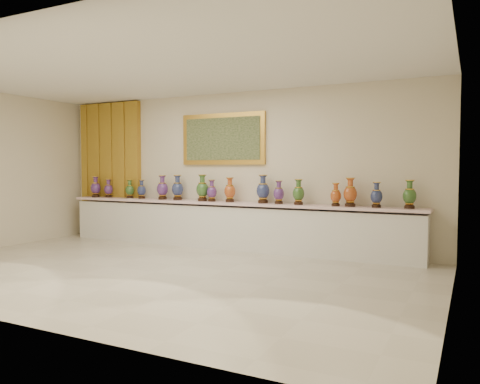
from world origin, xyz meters
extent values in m
plane|color=beige|center=(0.00, 0.00, 0.00)|extent=(8.00, 8.00, 0.00)
plane|color=beige|center=(0.00, 2.50, 1.50)|extent=(8.00, 0.00, 8.00)
plane|color=beige|center=(4.00, 0.00, 1.50)|extent=(0.00, 5.00, 5.00)
plane|color=white|center=(0.00, 0.00, 3.00)|extent=(8.00, 8.00, 0.00)
cube|color=gold|center=(-3.03, 2.44, 1.50)|extent=(1.64, 0.14, 2.95)
cube|color=gold|center=(-0.19, 2.46, 2.11)|extent=(1.80, 0.06, 1.00)
cube|color=#1F361B|center=(-0.19, 2.42, 2.11)|extent=(1.62, 0.02, 0.82)
cube|color=white|center=(0.00, 2.27, 0.41)|extent=(7.20, 0.42, 0.81)
cube|color=beige|center=(0.00, 2.25, 0.88)|extent=(7.28, 0.48, 0.05)
cylinder|color=black|center=(-3.27, 2.22, 0.92)|extent=(0.16, 0.16, 0.05)
cone|color=gold|center=(-3.27, 2.22, 0.97)|extent=(0.14, 0.14, 0.03)
ellipsoid|color=#2C104D|center=(-3.27, 2.22, 1.10)|extent=(0.28, 0.28, 0.27)
cylinder|color=gold|center=(-3.27, 2.22, 1.21)|extent=(0.15, 0.15, 0.01)
cylinder|color=#2C104D|center=(-3.27, 2.22, 1.27)|extent=(0.09, 0.09, 0.10)
cone|color=#2C104D|center=(-3.27, 2.22, 1.34)|extent=(0.15, 0.15, 0.04)
cylinder|color=gold|center=(-3.27, 2.22, 1.36)|extent=(0.15, 0.15, 0.01)
cylinder|color=black|center=(-2.96, 2.29, 0.92)|extent=(0.14, 0.14, 0.04)
cone|color=gold|center=(-2.96, 2.29, 0.96)|extent=(0.12, 0.12, 0.03)
ellipsoid|color=#2C104D|center=(-2.96, 2.29, 1.07)|extent=(0.24, 0.24, 0.23)
cylinder|color=gold|center=(-2.96, 2.29, 1.17)|extent=(0.13, 0.13, 0.01)
cylinder|color=#2C104D|center=(-2.96, 2.29, 1.22)|extent=(0.07, 0.07, 0.08)
cone|color=#2C104D|center=(-2.96, 2.29, 1.28)|extent=(0.13, 0.13, 0.03)
cylinder|color=gold|center=(-2.96, 2.29, 1.30)|extent=(0.13, 0.13, 0.01)
cylinder|color=black|center=(-2.35, 2.26, 0.92)|extent=(0.14, 0.14, 0.04)
cone|color=gold|center=(-2.35, 2.26, 0.96)|extent=(0.12, 0.12, 0.03)
ellipsoid|color=black|center=(-2.35, 2.26, 1.07)|extent=(0.20, 0.20, 0.23)
cylinder|color=gold|center=(-2.35, 2.26, 1.17)|extent=(0.13, 0.13, 0.01)
cylinder|color=black|center=(-2.35, 2.26, 1.22)|extent=(0.07, 0.07, 0.08)
cone|color=black|center=(-2.35, 2.26, 1.28)|extent=(0.13, 0.13, 0.03)
cylinder|color=gold|center=(-2.35, 2.26, 1.29)|extent=(0.13, 0.13, 0.01)
cylinder|color=black|center=(-2.05, 2.29, 0.92)|extent=(0.14, 0.14, 0.04)
cone|color=gold|center=(-2.05, 2.29, 0.96)|extent=(0.12, 0.12, 0.03)
ellipsoid|color=#101945|center=(-2.05, 2.29, 1.07)|extent=(0.19, 0.19, 0.23)
cylinder|color=gold|center=(-2.05, 2.29, 1.17)|extent=(0.13, 0.13, 0.01)
cylinder|color=#101945|center=(-2.05, 2.29, 1.22)|extent=(0.07, 0.07, 0.08)
cone|color=#101945|center=(-2.05, 2.29, 1.28)|extent=(0.13, 0.13, 0.03)
cylinder|color=gold|center=(-2.05, 2.29, 1.29)|extent=(0.13, 0.13, 0.01)
cylinder|color=black|center=(-1.49, 2.25, 0.92)|extent=(0.17, 0.17, 0.05)
cone|color=gold|center=(-1.49, 2.25, 0.98)|extent=(0.15, 0.15, 0.03)
ellipsoid|color=#2C104D|center=(-1.49, 2.25, 1.11)|extent=(0.30, 0.30, 0.29)
cylinder|color=gold|center=(-1.49, 2.25, 1.24)|extent=(0.16, 0.16, 0.01)
cylinder|color=#2C104D|center=(-1.49, 2.25, 1.30)|extent=(0.09, 0.09, 0.10)
cone|color=#2C104D|center=(-1.49, 2.25, 1.37)|extent=(0.16, 0.16, 0.04)
cylinder|color=gold|center=(-1.49, 2.25, 1.39)|extent=(0.16, 0.16, 0.01)
cylinder|color=black|center=(-1.14, 2.29, 0.92)|extent=(0.18, 0.18, 0.05)
cone|color=gold|center=(-1.14, 2.29, 0.98)|extent=(0.16, 0.16, 0.03)
ellipsoid|color=#101945|center=(-1.14, 2.29, 1.12)|extent=(0.24, 0.24, 0.29)
cylinder|color=gold|center=(-1.14, 2.29, 1.24)|extent=(0.16, 0.16, 0.01)
cylinder|color=#101945|center=(-1.14, 2.29, 1.31)|extent=(0.09, 0.09, 0.11)
cone|color=#101945|center=(-1.14, 2.29, 1.38)|extent=(0.16, 0.16, 0.04)
cylinder|color=gold|center=(-1.14, 2.29, 1.40)|extent=(0.16, 0.16, 0.01)
cylinder|color=black|center=(-0.53, 2.24, 0.93)|extent=(0.18, 0.18, 0.05)
cone|color=gold|center=(-0.53, 2.24, 0.98)|extent=(0.16, 0.16, 0.03)
ellipsoid|color=black|center=(-0.53, 2.24, 1.12)|extent=(0.30, 0.30, 0.30)
cylinder|color=gold|center=(-0.53, 2.24, 1.25)|extent=(0.16, 0.16, 0.01)
cylinder|color=black|center=(-0.53, 2.24, 1.32)|extent=(0.10, 0.10, 0.11)
cone|color=black|center=(-0.53, 2.24, 1.39)|extent=(0.16, 0.16, 0.04)
cylinder|color=gold|center=(-0.53, 2.24, 1.41)|extent=(0.17, 0.17, 0.01)
cylinder|color=black|center=(-0.31, 2.22, 0.92)|extent=(0.15, 0.15, 0.04)
cone|color=gold|center=(-0.31, 2.22, 0.97)|extent=(0.13, 0.13, 0.03)
ellipsoid|color=#2C104D|center=(-0.31, 2.22, 1.08)|extent=(0.23, 0.23, 0.24)
cylinder|color=gold|center=(-0.31, 2.22, 1.18)|extent=(0.13, 0.13, 0.01)
cylinder|color=#2C104D|center=(-0.31, 2.22, 1.24)|extent=(0.08, 0.08, 0.09)
cone|color=#2C104D|center=(-0.31, 2.22, 1.30)|extent=(0.13, 0.13, 0.03)
cylinder|color=gold|center=(-0.31, 2.22, 1.31)|extent=(0.14, 0.14, 0.01)
cylinder|color=black|center=(0.07, 2.26, 0.92)|extent=(0.16, 0.16, 0.05)
cone|color=gold|center=(0.07, 2.26, 0.97)|extent=(0.14, 0.14, 0.03)
ellipsoid|color=maroon|center=(0.07, 2.26, 1.10)|extent=(0.23, 0.23, 0.27)
cylinder|color=gold|center=(0.07, 2.26, 1.22)|extent=(0.15, 0.15, 0.01)
cylinder|color=maroon|center=(0.07, 2.26, 1.28)|extent=(0.09, 0.09, 0.10)
cone|color=maroon|center=(0.07, 2.26, 1.34)|extent=(0.15, 0.15, 0.04)
cylinder|color=gold|center=(0.07, 2.26, 1.36)|extent=(0.15, 0.15, 0.01)
cylinder|color=black|center=(0.75, 2.28, 0.93)|extent=(0.18, 0.18, 0.05)
cone|color=gold|center=(0.75, 2.28, 0.98)|extent=(0.16, 0.16, 0.03)
ellipsoid|color=#101945|center=(0.75, 2.28, 1.13)|extent=(0.30, 0.30, 0.30)
cylinder|color=gold|center=(0.75, 2.28, 1.25)|extent=(0.17, 0.17, 0.01)
cylinder|color=#101945|center=(0.75, 2.28, 1.32)|extent=(0.10, 0.10, 0.11)
cone|color=#101945|center=(0.75, 2.28, 1.40)|extent=(0.17, 0.17, 0.04)
cylinder|color=gold|center=(0.75, 2.28, 1.42)|extent=(0.17, 0.17, 0.01)
cylinder|color=black|center=(1.07, 2.25, 0.92)|extent=(0.15, 0.15, 0.04)
cone|color=gold|center=(1.07, 2.25, 0.97)|extent=(0.13, 0.13, 0.03)
ellipsoid|color=#2C104D|center=(1.07, 2.25, 1.08)|extent=(0.25, 0.25, 0.24)
cylinder|color=gold|center=(1.07, 2.25, 1.19)|extent=(0.13, 0.13, 0.01)
cylinder|color=#2C104D|center=(1.07, 2.25, 1.24)|extent=(0.08, 0.08, 0.09)
cone|color=#2C104D|center=(1.07, 2.25, 1.30)|extent=(0.13, 0.13, 0.03)
cylinder|color=gold|center=(1.07, 2.25, 1.31)|extent=(0.14, 0.14, 0.01)
cylinder|color=black|center=(1.46, 2.21, 0.92)|extent=(0.16, 0.16, 0.04)
cone|color=gold|center=(1.46, 2.21, 0.97)|extent=(0.14, 0.14, 0.03)
ellipsoid|color=black|center=(1.46, 2.21, 1.10)|extent=(0.21, 0.21, 0.26)
cylinder|color=gold|center=(1.46, 2.21, 1.21)|extent=(0.14, 0.14, 0.01)
cylinder|color=black|center=(1.46, 2.21, 1.26)|extent=(0.08, 0.08, 0.09)
cone|color=black|center=(1.46, 2.21, 1.33)|extent=(0.14, 0.14, 0.03)
cylinder|color=gold|center=(1.46, 2.21, 1.34)|extent=(0.15, 0.15, 0.01)
cylinder|color=black|center=(2.12, 2.21, 0.92)|extent=(0.14, 0.14, 0.04)
cone|color=gold|center=(2.12, 2.21, 0.96)|extent=(0.12, 0.12, 0.03)
ellipsoid|color=maroon|center=(2.12, 2.21, 1.07)|extent=(0.20, 0.20, 0.23)
cylinder|color=gold|center=(2.12, 2.21, 1.17)|extent=(0.13, 0.13, 0.01)
cylinder|color=maroon|center=(2.12, 2.21, 1.22)|extent=(0.07, 0.07, 0.08)
cone|color=maroon|center=(2.12, 2.21, 1.27)|extent=(0.13, 0.13, 0.03)
cylinder|color=gold|center=(2.12, 2.21, 1.29)|extent=(0.13, 0.13, 0.01)
cylinder|color=black|center=(2.36, 2.24, 0.92)|extent=(0.17, 0.17, 0.05)
cone|color=gold|center=(2.36, 2.24, 0.98)|extent=(0.15, 0.15, 0.03)
ellipsoid|color=maroon|center=(2.36, 2.24, 1.11)|extent=(0.29, 0.29, 0.28)
cylinder|color=gold|center=(2.36, 2.24, 1.23)|extent=(0.15, 0.15, 0.01)
cylinder|color=maroon|center=(2.36, 2.24, 1.29)|extent=(0.09, 0.09, 0.10)
cone|color=maroon|center=(2.36, 2.24, 1.36)|extent=(0.15, 0.15, 0.04)
cylinder|color=gold|center=(2.36, 2.24, 1.38)|extent=(0.16, 0.16, 0.01)
cylinder|color=black|center=(2.79, 2.23, 0.92)|extent=(0.15, 0.15, 0.04)
cone|color=gold|center=(2.79, 2.23, 0.97)|extent=(0.13, 0.13, 0.03)
ellipsoid|color=#101945|center=(2.79, 2.23, 1.08)|extent=(0.23, 0.23, 0.24)
cylinder|color=gold|center=(2.79, 2.23, 1.18)|extent=(0.13, 0.13, 0.01)
cylinder|color=#101945|center=(2.79, 2.23, 1.24)|extent=(0.08, 0.08, 0.09)
cone|color=#101945|center=(2.79, 2.23, 1.30)|extent=(0.13, 0.13, 0.03)
cylinder|color=gold|center=(2.79, 2.23, 1.31)|extent=(0.14, 0.14, 0.01)
cylinder|color=black|center=(3.30, 2.28, 0.92)|extent=(0.16, 0.16, 0.05)
cone|color=gold|center=(3.30, 2.28, 0.97)|extent=(0.14, 0.14, 0.03)
ellipsoid|color=black|center=(3.30, 2.28, 1.10)|extent=(0.27, 0.27, 0.26)
cylinder|color=gold|center=(3.30, 2.28, 1.21)|extent=(0.15, 0.15, 0.01)
cylinder|color=black|center=(3.30, 2.28, 1.27)|extent=(0.08, 0.08, 0.10)
cone|color=black|center=(3.30, 2.28, 1.33)|extent=(0.15, 0.15, 0.04)
cylinder|color=gold|center=(3.30, 2.28, 1.35)|extent=(0.15, 0.15, 0.01)
cube|color=white|center=(-2.24, 2.13, 0.90)|extent=(0.10, 0.06, 0.00)
camera|label=1|loc=(4.21, -5.58, 1.55)|focal=35.00mm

